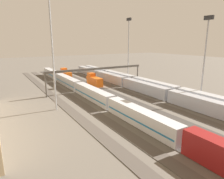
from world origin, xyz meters
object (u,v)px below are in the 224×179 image
object	(u,v)px
train_on_track_0	(151,85)
light_mast_2	(129,42)
light_mast_1	(51,35)
train_on_track_1	(144,88)
train_on_track_5	(90,92)
light_mast_0	(206,48)
train_on_track_4	(66,74)
train_on_track_3	(94,81)
signal_gantry	(97,70)

from	to	relation	value
train_on_track_0	light_mast_2	bearing A→B (deg)	-8.10
light_mast_1	train_on_track_1	bearing A→B (deg)	-87.80
train_on_track_5	light_mast_0	distance (m)	38.29
train_on_track_1	light_mast_1	xyz separation A→B (m)	(-1.27, 32.95, 18.19)
train_on_track_5	light_mast_2	distance (m)	36.15
train_on_track_4	train_on_track_0	world-z (taller)	train_on_track_4
train_on_track_4	train_on_track_1	world-z (taller)	train_on_track_4
train_on_track_3	light_mast_0	xyz separation A→B (m)	(-38.58, -17.93, 14.40)
train_on_track_3	train_on_track_5	bearing A→B (deg)	149.21
train_on_track_1	train_on_track_3	world-z (taller)	train_on_track_3
light_mast_1	signal_gantry	distance (m)	27.94
train_on_track_4	light_mast_0	size ratio (longest dim) A/B	0.39
train_on_track_4	train_on_track_0	bearing A→B (deg)	-154.34
signal_gantry	train_on_track_0	bearing A→B (deg)	-122.53
train_on_track_3	light_mast_1	xyz separation A→B (m)	(-22.35, 22.95, 18.05)
train_on_track_1	train_on_track_0	distance (m)	5.37
light_mast_0	train_on_track_4	bearing A→B (deg)	20.57
train_on_track_1	light_mast_2	world-z (taller)	light_mast_2
train_on_track_0	train_on_track_4	bearing A→B (deg)	25.66
train_on_track_5	signal_gantry	bearing A→B (deg)	-40.41
light_mast_2	signal_gantry	distance (m)	24.08
train_on_track_1	light_mast_2	distance (m)	27.60
train_on_track_1	signal_gantry	distance (m)	18.99
train_on_track_4	train_on_track_5	xyz separation A→B (m)	(-39.29, 5.00, -0.11)
train_on_track_0	signal_gantry	world-z (taller)	signal_gantry
light_mast_1	train_on_track_4	bearing A→B (deg)	-21.82
train_on_track_5	train_on_track_0	bearing A→B (deg)	-95.38
train_on_track_1	light_mast_0	xyz separation A→B (m)	(-17.50, -7.93, 14.54)
light_mast_1	signal_gantry	xyz separation A→B (m)	(14.38, -20.45, -12.48)
train_on_track_1	signal_gantry	bearing A→B (deg)	43.64
light_mast_0	light_mast_1	xyz separation A→B (m)	(16.24, 40.88, 3.65)
light_mast_0	light_mast_2	world-z (taller)	light_mast_2
train_on_track_4	train_on_track_5	bearing A→B (deg)	172.75
train_on_track_4	light_mast_2	world-z (taller)	light_mast_2
light_mast_0	light_mast_2	xyz separation A→B (m)	(38.54, 0.21, 1.57)
train_on_track_3	signal_gantry	world-z (taller)	signal_gantry
train_on_track_4	train_on_track_1	size ratio (longest dim) A/B	0.08
light_mast_0	light_mast_1	size ratio (longest dim) A/B	0.79
train_on_track_5	train_on_track_4	bearing A→B (deg)	-7.25
signal_gantry	train_on_track_4	bearing A→B (deg)	4.69
train_on_track_3	light_mast_0	bearing A→B (deg)	-155.07
light_mast_2	train_on_track_5	bearing A→B (deg)	121.13
train_on_track_4	train_on_track_1	distance (m)	46.10
train_on_track_0	light_mast_2	size ratio (longest dim) A/B	4.00
light_mast_2	signal_gantry	xyz separation A→B (m)	(-7.93, 20.22, -10.40)
light_mast_0	train_on_track_0	bearing A→B (deg)	8.57
train_on_track_1	light_mast_0	distance (m)	24.09
train_on_track_4	light_mast_1	world-z (taller)	light_mast_1
train_on_track_5	light_mast_1	world-z (taller)	light_mast_1
train_on_track_1	light_mast_2	bearing A→B (deg)	-20.14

